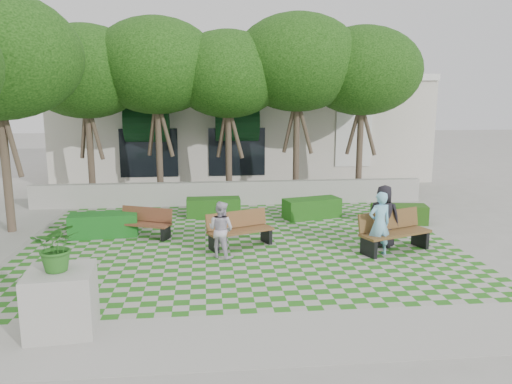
{
  "coord_description": "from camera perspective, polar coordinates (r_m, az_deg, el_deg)",
  "views": [
    {
      "loc": [
        -0.96,
        -12.72,
        4.19
      ],
      "look_at": [
        0.5,
        1.5,
        1.4
      ],
      "focal_mm": 35.0,
      "sensor_mm": 36.0,
      "label": 1
    }
  ],
  "objects": [
    {
      "name": "hedge_midright",
      "position": [
        17.35,
        6.4,
        -1.85
      ],
      "size": [
        2.08,
        1.25,
        0.68
      ],
      "primitive_type": "cube",
      "rotation": [
        0.0,
        0.0,
        0.26
      ],
      "color": "#1B4F15",
      "rests_on": "ground"
    },
    {
      "name": "bench_east",
      "position": [
        14.1,
        15.45,
        -4.45
      ],
      "size": [
        2.16,
        1.38,
        1.08
      ],
      "rotation": [
        0.0,
        0.0,
        0.37
      ],
      "color": "brown",
      "rests_on": "ground"
    },
    {
      "name": "hedge_west",
      "position": [
        15.71,
        -17.01,
        -3.6
      ],
      "size": [
        2.05,
        0.97,
        0.7
      ],
      "primitive_type": "cube",
      "rotation": [
        0.0,
        0.0,
        0.09
      ],
      "color": "#16531B",
      "rests_on": "ground"
    },
    {
      "name": "planter_front",
      "position": [
        9.67,
        -21.44,
        -10.13
      ],
      "size": [
        1.25,
        1.25,
        2.04
      ],
      "rotation": [
        0.0,
        0.0,
        0.09
      ],
      "color": "#9E9B93",
      "rests_on": "ground"
    },
    {
      "name": "bench_west",
      "position": [
        15.28,
        -12.66,
        -3.51
      ],
      "size": [
        1.76,
        1.18,
        0.88
      ],
      "rotation": [
        0.0,
        0.0,
        -0.41
      ],
      "color": "brown",
      "rests_on": "ground"
    },
    {
      "name": "person_dark",
      "position": [
        14.26,
        14.37,
        -2.73
      ],
      "size": [
        1.01,
        0.84,
        1.76
      ],
      "primitive_type": "imported",
      "rotation": [
        0.0,
        0.0,
        2.77
      ],
      "color": "black",
      "rests_on": "ground"
    },
    {
      "name": "person_white",
      "position": [
        13.04,
        -4.03,
        -4.29
      ],
      "size": [
        0.92,
        0.88,
        1.5
      ],
      "primitive_type": "imported",
      "rotation": [
        0.0,
        0.0,
        2.54
      ],
      "color": "silver",
      "rests_on": "ground"
    },
    {
      "name": "bench_mid",
      "position": [
        14.01,
        -1.9,
        -4.36
      ],
      "size": [
        1.95,
        1.29,
        0.98
      ],
      "rotation": [
        0.0,
        0.0,
        0.4
      ],
      "color": "brown",
      "rests_on": "ground"
    },
    {
      "name": "lawn",
      "position": [
        14.38,
        -1.79,
        -5.88
      ],
      "size": [
        12.0,
        12.0,
        0.0
      ],
      "primitive_type": "plane",
      "color": "#2B721E",
      "rests_on": "ground"
    },
    {
      "name": "tree_row",
      "position": [
        18.72,
        -8.88,
        13.95
      ],
      "size": [
        17.7,
        13.4,
        7.41
      ],
      "color": "#47382B",
      "rests_on": "ground"
    },
    {
      "name": "hedge_east",
      "position": [
        17.18,
        16.04,
        -2.45
      ],
      "size": [
        1.86,
        0.97,
        0.62
      ],
      "primitive_type": "cube",
      "rotation": [
        0.0,
        0.0,
        -0.16
      ],
      "color": "#1E4512",
      "rests_on": "ground"
    },
    {
      "name": "person_blue",
      "position": [
        13.55,
        13.93,
        -3.53
      ],
      "size": [
        0.69,
        0.52,
        1.71
      ],
      "primitive_type": "imported",
      "rotation": [
        0.0,
        0.0,
        3.33
      ],
      "color": "#7FC7E7",
      "rests_on": "ground"
    },
    {
      "name": "building",
      "position": [
        26.92,
        -1.83,
        7.48
      ],
      "size": [
        18.0,
        8.92,
        5.15
      ],
      "color": "beige",
      "rests_on": "ground"
    },
    {
      "name": "sidewalk_south",
      "position": [
        9.1,
        0.88,
        -16.35
      ],
      "size": [
        16.0,
        2.0,
        0.01
      ],
      "primitive_type": "cube",
      "color": "#9E9B93",
      "rests_on": "ground"
    },
    {
      "name": "ground",
      "position": [
        13.43,
        -1.48,
        -7.14
      ],
      "size": [
        90.0,
        90.0,
        0.0
      ],
      "primitive_type": "plane",
      "color": "gray",
      "rests_on": "ground"
    },
    {
      "name": "retaining_wall",
      "position": [
        19.31,
        -2.9,
        -0.13
      ],
      "size": [
        15.0,
        0.36,
        0.9
      ],
      "primitive_type": "cube",
      "color": "#9E9B93",
      "rests_on": "ground"
    },
    {
      "name": "hedge_midleft",
      "position": [
        17.51,
        -4.89,
        -1.75
      ],
      "size": [
        1.87,
        0.76,
        0.65
      ],
      "primitive_type": "cube",
      "rotation": [
        0.0,
        0.0,
        0.01
      ],
      "color": "#1C4D14",
      "rests_on": "ground"
    }
  ]
}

